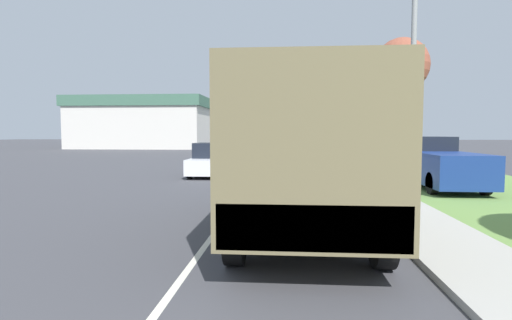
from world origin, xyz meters
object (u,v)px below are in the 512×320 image
military_truck (303,150)px  car_second_ahead (292,150)px  pickup_truck (436,163)px  lamp_post (404,67)px  car_nearest_ahead (212,161)px

military_truck → car_second_ahead: size_ratio=1.69×
military_truck → pickup_truck: 9.40m
lamp_post → car_second_ahead: bearing=97.0°
military_truck → car_nearest_ahead: size_ratio=1.81×
military_truck → lamp_post: 4.11m
military_truck → car_second_ahead: bearing=90.0°
car_second_ahead → lamp_post: size_ratio=0.69×
military_truck → car_second_ahead: (0.02, 23.85, -0.98)m
lamp_post → pickup_truck: bearing=62.0°
car_second_ahead → pickup_truck: pickup_truck is taller
car_second_ahead → pickup_truck: bearing=-71.5°
pickup_truck → lamp_post: (-2.80, -5.25, 2.88)m
pickup_truck → car_second_ahead: bearing=108.5°
car_nearest_ahead → car_second_ahead: 13.56m
pickup_truck → lamp_post: bearing=-118.0°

